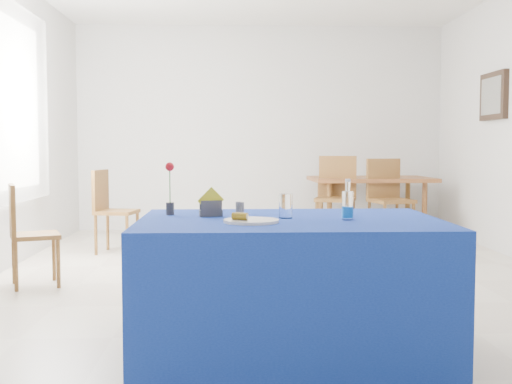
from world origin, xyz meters
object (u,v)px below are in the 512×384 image
chair_win_b (109,205)px  blue_table (289,289)px  oak_table (371,183)px  chair_bg_left (336,192)px  water_bottle (348,206)px  chair_win_a (25,228)px  plate (251,221)px  chair_bg_right (388,193)px

chair_win_b → blue_table: bearing=-145.2°
oak_table → chair_bg_left: 0.66m
oak_table → chair_bg_left: size_ratio=1.50×
oak_table → water_bottle: bearing=-103.7°
chair_win_a → plate: bearing=-159.9°
blue_table → chair_bg_left: 4.51m
blue_table → chair_bg_right: 4.61m
water_bottle → chair_bg_right: size_ratio=0.21×
water_bottle → oak_table: size_ratio=0.14×
plate → blue_table: 0.47m
chair_bg_left → chair_win_a: size_ratio=1.23×
water_bottle → plate: bearing=-168.9°
water_bottle → chair_win_b: 4.10m
plate → oak_table: plate is taller
chair_bg_left → chair_win_a: chair_bg_left is taller
chair_bg_left → chair_bg_right: (0.61, -0.08, -0.02)m
oak_table → chair_bg_right: size_ratio=1.55×
plate → chair_bg_right: chair_bg_right is taller
chair_bg_right → chair_win_a: bearing=-161.1°
plate → chair_win_a: bearing=131.4°
plate → blue_table: (0.21, 0.16, -0.39)m
chair_bg_right → chair_win_b: bearing=178.1°
oak_table → plate: bearing=-108.8°
water_bottle → chair_bg_left: bearing=81.4°
chair_bg_left → chair_win_b: 2.74m
plate → chair_bg_left: bearing=75.5°
blue_table → oak_table: 5.05m
chair_bg_right → chair_win_a: (-3.58, -2.46, -0.09)m
blue_table → chair_win_b: (-1.63, 3.55, 0.14)m
blue_table → chair_win_a: 2.73m
chair_win_a → chair_win_b: chair_win_b is taller
plate → water_bottle: water_bottle is taller
chair_bg_right → oak_table: bearing=86.4°
chair_bg_left → chair_win_b: chair_bg_left is taller
blue_table → chair_win_b: 3.91m
blue_table → oak_table: size_ratio=1.03×
oak_table → chair_bg_left: bearing=-141.2°
blue_table → oak_table: blue_table is taller
blue_table → chair_bg_right: chair_bg_right is taller
chair_bg_right → blue_table: bearing=-125.7°
oak_table → chair_win_b: 3.37m
plate → blue_table: size_ratio=0.18×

